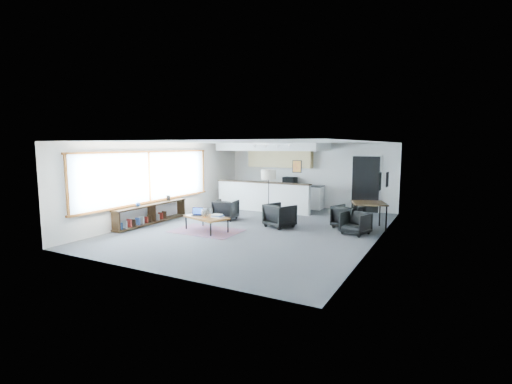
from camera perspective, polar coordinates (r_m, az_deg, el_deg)
The scene contains 21 objects.
room at distance 11.12m, azimuth 0.17°, elevation 0.97°, with size 7.02×9.02×2.62m.
window at distance 12.42m, azimuth -16.12°, elevation 2.06°, with size 0.10×5.95×1.66m.
console at distance 12.35m, azimuth -15.88°, elevation -3.25°, with size 0.35×3.00×0.80m.
kitchenette at distance 14.95m, azimuth 2.74°, elevation 2.85°, with size 4.20×1.96×2.60m.
doorway at distance 14.56m, azimuth 16.52°, elevation 1.25°, with size 1.10×0.12×2.15m.
track_light at distance 13.29m, azimuth 2.37°, elevation 7.28°, with size 1.60×0.07×0.15m.
wall_art_lower at distance 10.36m, azimuth 18.49°, elevation 1.53°, with size 0.03×0.38×0.48m.
wall_art_upper at distance 11.65m, azimuth 19.54°, elevation 1.83°, with size 0.03×0.34×0.44m.
kilim_rug at distance 11.06m, azimuth -7.60°, elevation -5.94°, with size 1.99×1.37×0.01m.
coffee_table at distance 10.97m, azimuth -7.63°, elevation -3.92°, with size 1.49×1.10×0.43m.
laptop at distance 11.19m, azimuth -9.03°, elevation -3.22°, with size 0.39×0.36×0.22m.
ceramic_pot at distance 10.96m, azimuth -7.82°, elevation -3.09°, with size 0.25×0.25×0.25m.
book_stack at distance 10.76m, azimuth -5.94°, elevation -3.69°, with size 0.32×0.26×0.10m.
coaster at distance 10.81m, azimuth -7.95°, elevation -3.91°, with size 0.10×0.10×0.01m.
armchair_left at distance 12.59m, azimuth -4.66°, elevation -2.59°, with size 0.72×0.68×0.74m, color black.
armchair_right at distance 11.44m, azimuth 3.67°, elevation -3.44°, with size 0.77×0.72×0.80m, color black.
floor_lamp at distance 12.26m, azimuth 1.96°, elevation 2.42°, with size 0.51×0.51×1.71m.
dining_table at distance 11.65m, azimuth 16.99°, elevation -1.89°, with size 1.23×1.23×0.80m.
dining_chair_near at distance 10.87m, azimuth 15.07°, elevation -4.78°, with size 0.58×0.54×0.59m, color black.
dining_chair_far at distance 11.59m, azimuth 13.92°, elevation -3.84°, with size 0.64×0.60×0.66m, color black.
microwave at distance 15.17m, azimuth 5.23°, elevation 1.88°, with size 0.53×0.30×0.36m, color black.
Camera 1 is at (5.15, -9.78, 2.50)m, focal length 26.00 mm.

